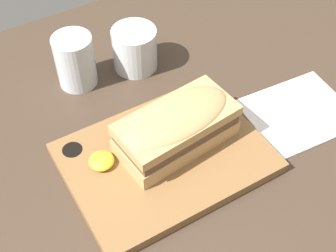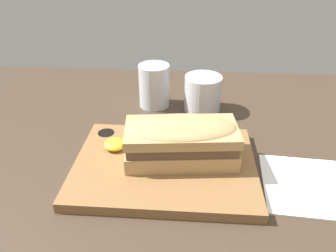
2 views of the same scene
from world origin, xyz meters
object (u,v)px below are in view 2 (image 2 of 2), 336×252
napkin (318,185)px  water_glass (154,88)px  serving_board (164,165)px  wine_glass (203,94)px  sandwich (181,139)px

napkin → water_glass: bearing=138.0°
serving_board → water_glass: bearing=100.1°
water_glass → napkin: size_ratio=0.53×
serving_board → wine_glass: 24.00cm
wine_glass → napkin: wine_glass is taller
wine_glass → napkin: (18.55, -25.36, -3.72)cm
serving_board → water_glass: water_glass is taller
wine_glass → napkin: bearing=-53.8°
water_glass → wine_glass: bearing=-7.5°
water_glass → wine_glass: size_ratio=1.19×
water_glass → wine_glass: 11.34cm
sandwich → water_glass: bearing=107.1°
wine_glass → sandwich: bearing=-100.7°
water_glass → wine_glass: (11.24, -1.47, -0.41)cm
sandwich → wine_glass: bearing=79.3°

